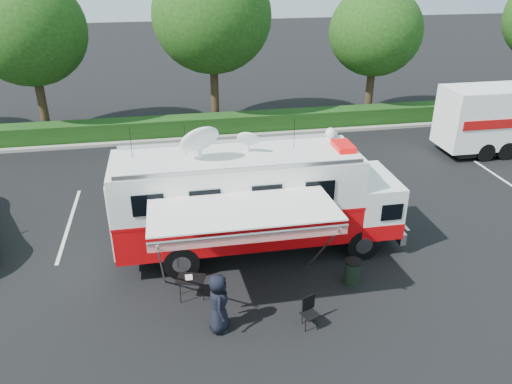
% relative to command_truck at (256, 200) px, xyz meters
% --- Properties ---
extents(ground_plane, '(120.00, 120.00, 0.00)m').
position_rel_command_truck_xyz_m(ground_plane, '(0.08, 0.00, -1.87)').
color(ground_plane, black).
rests_on(ground_plane, ground).
extents(back_border, '(60.00, 6.14, 8.87)m').
position_rel_command_truck_xyz_m(back_border, '(1.22, 12.90, 3.13)').
color(back_border, '#9E998E').
rests_on(back_border, ground_plane).
extents(stall_lines, '(24.12, 5.50, 0.01)m').
position_rel_command_truck_xyz_m(stall_lines, '(-0.42, 3.00, -1.87)').
color(stall_lines, silver).
rests_on(stall_lines, ground_plane).
extents(command_truck, '(9.10, 2.50, 4.37)m').
position_rel_command_truck_xyz_m(command_truck, '(0.00, 0.00, 0.00)').
color(command_truck, black).
rests_on(command_truck, ground_plane).
extents(awning, '(4.97, 2.57, 3.00)m').
position_rel_command_truck_xyz_m(awning, '(-0.81, -2.60, 0.94)').
color(awning, white).
rests_on(awning, ground_plane).
extents(person, '(0.57, 0.85, 1.70)m').
position_rel_command_truck_xyz_m(person, '(-1.66, -3.62, -1.87)').
color(person, black).
rests_on(person, ground_plane).
extents(folding_table, '(0.92, 0.77, 0.67)m').
position_rel_command_truck_xyz_m(folding_table, '(-2.29, -2.15, -1.25)').
color(folding_table, black).
rests_on(folding_table, ground_plane).
extents(folding_chair, '(0.53, 0.57, 0.86)m').
position_rel_command_truck_xyz_m(folding_chair, '(0.71, -3.86, -1.37)').
color(folding_chair, black).
rests_on(folding_chair, ground_plane).
extents(trash_bin, '(0.52, 0.52, 0.78)m').
position_rel_command_truck_xyz_m(trash_bin, '(2.49, -2.31, -1.48)').
color(trash_bin, black).
rests_on(trash_bin, ground_plane).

